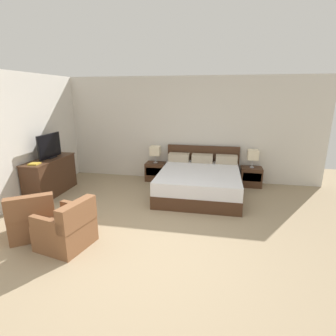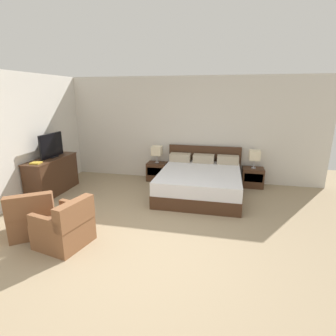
# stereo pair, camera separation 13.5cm
# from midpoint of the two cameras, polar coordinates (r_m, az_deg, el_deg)

# --- Properties ---
(ground_plane) EXTENTS (10.89, 10.89, 0.00)m
(ground_plane) POSITION_cam_midpoint_polar(r_m,az_deg,el_deg) (4.05, -5.49, -18.01)
(ground_plane) COLOR #998466
(wall_back) EXTENTS (7.24, 0.06, 2.70)m
(wall_back) POSITION_cam_midpoint_polar(r_m,az_deg,el_deg) (6.99, 3.53, 8.36)
(wall_back) COLOR beige
(wall_back) RESTS_ON ground
(wall_left) EXTENTS (0.06, 5.43, 2.70)m
(wall_left) POSITION_cam_midpoint_polar(r_m,az_deg,el_deg) (6.33, -28.62, 5.69)
(wall_left) COLOR beige
(wall_left) RESTS_ON ground
(bed) EXTENTS (1.87, 2.10, 0.95)m
(bed) POSITION_cam_midpoint_polar(r_m,az_deg,el_deg) (6.12, 7.63, -2.90)
(bed) COLOR #422819
(bed) RESTS_ON ground
(nightstand_left) EXTENTS (0.51, 0.40, 0.48)m
(nightstand_left) POSITION_cam_midpoint_polar(r_m,az_deg,el_deg) (7.06, -1.86, -0.73)
(nightstand_left) COLOR #422819
(nightstand_left) RESTS_ON ground
(nightstand_right) EXTENTS (0.51, 0.40, 0.48)m
(nightstand_right) POSITION_cam_midpoint_polar(r_m,az_deg,el_deg) (6.90, 18.48, -1.96)
(nightstand_right) COLOR #422819
(nightstand_right) RESTS_ON ground
(table_lamp_left) EXTENTS (0.26, 0.26, 0.45)m
(table_lamp_left) POSITION_cam_midpoint_polar(r_m,az_deg,el_deg) (6.92, -1.89, 3.75)
(table_lamp_left) COLOR #B7B7BC
(table_lamp_left) RESTS_ON nightstand_left
(table_lamp_right) EXTENTS (0.26, 0.26, 0.45)m
(table_lamp_right) POSITION_cam_midpoint_polar(r_m,az_deg,el_deg) (6.76, 18.89, 2.60)
(table_lamp_right) COLOR #B7B7BC
(table_lamp_right) RESTS_ON nightstand_right
(dresser) EXTENTS (0.49, 1.41, 0.84)m
(dresser) POSITION_cam_midpoint_polar(r_m,az_deg,el_deg) (6.65, -23.33, -1.40)
(dresser) COLOR #422819
(dresser) RESTS_ON ground
(tv) EXTENTS (0.18, 0.79, 0.55)m
(tv) POSITION_cam_midpoint_polar(r_m,az_deg,el_deg) (6.57, -23.49, 4.45)
(tv) COLOR black
(tv) RESTS_ON dresser
(book_red_cover) EXTENTS (0.22, 0.22, 0.03)m
(book_red_cover) POSITION_cam_midpoint_polar(r_m,az_deg,el_deg) (6.16, -26.24, 1.01)
(book_red_cover) COLOR gold
(book_red_cover) RESTS_ON dresser
(armchair_by_window) EXTENTS (0.96, 0.96, 0.76)m
(armchair_by_window) POSITION_cam_midpoint_polar(r_m,az_deg,el_deg) (4.91, -26.73, -9.55)
(armchair_by_window) COLOR brown
(armchair_by_window) RESTS_ON ground
(armchair_companion) EXTENTS (0.82, 0.81, 0.76)m
(armchair_companion) POSITION_cam_midpoint_polar(r_m,az_deg,el_deg) (4.35, -20.63, -12.10)
(armchair_companion) COLOR brown
(armchair_companion) RESTS_ON ground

